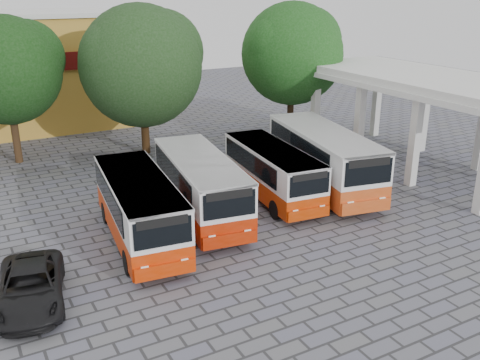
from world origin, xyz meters
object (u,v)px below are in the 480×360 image
bus_far_left (139,206)px  bus_centre_right (273,170)px  parked_car (30,287)px  bus_centre_left (200,183)px  bus_far_right (324,156)px

bus_far_left → bus_centre_right: 7.49m
parked_car → bus_far_left: bearing=40.7°
bus_centre_left → bus_far_right: (7.09, 0.22, 0.15)m
bus_centre_left → bus_far_right: 7.09m
bus_centre_right → bus_far_right: bearing=2.7°
parked_car → bus_centre_left: bearing=36.4°
bus_far_left → parked_car: size_ratio=1.73×
bus_centre_left → bus_centre_right: 4.12m
bus_centre_right → bus_far_right: 3.01m
bus_far_left → bus_far_right: bearing=13.5°
bus_centre_left → parked_car: bus_centre_left is taller
bus_far_right → bus_far_left: bearing=-162.2°
bus_far_right → parked_car: size_ratio=1.98×
bus_far_left → bus_centre_left: 3.42m
bus_centre_right → parked_car: 12.82m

